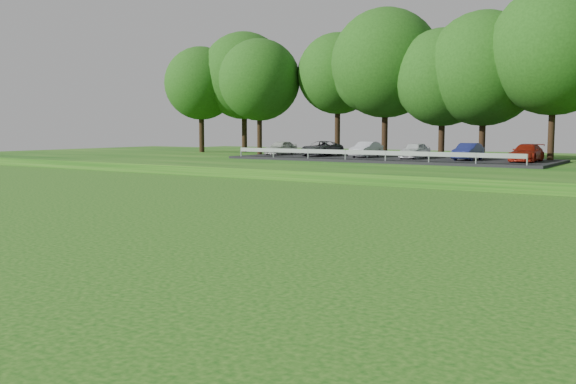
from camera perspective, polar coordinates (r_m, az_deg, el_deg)
The scene contains 1 object.
parking_lot at distance 49.23m, azimuth 8.91°, elevation 3.33°, with size 24.00×9.00×1.38m.
Camera 1 is at (-3.71, -11.95, 3.12)m, focal length 40.00 mm.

